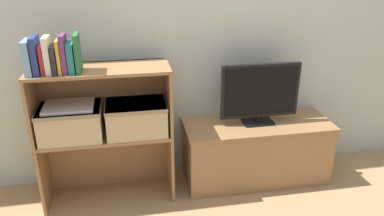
{
  "coord_description": "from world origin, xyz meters",
  "views": [
    {
      "loc": [
        -0.42,
        -2.16,
        1.65
      ],
      "look_at": [
        0.0,
        0.16,
        0.65
      ],
      "focal_mm": 35.0,
      "sensor_mm": 36.0,
      "label": 1
    }
  ],
  "objects_px": {
    "book_teal": "(71,57)",
    "storage_basket_left": "(71,121)",
    "book_ivory": "(48,55)",
    "book_navy": "(36,55)",
    "book_mustard": "(60,56)",
    "book_skyblue": "(28,57)",
    "storage_basket_right": "(136,116)",
    "tv_stand": "(256,151)",
    "laptop": "(69,106)",
    "book_crimson": "(43,59)",
    "book_charcoal": "(55,59)",
    "book_forest": "(78,53)",
    "tv": "(260,93)",
    "book_plum": "(64,54)"
  },
  "relations": [
    {
      "from": "book_forest",
      "to": "book_crimson",
      "type": "bearing_deg",
      "value": 180.0
    },
    {
      "from": "book_forest",
      "to": "book_teal",
      "type": "bearing_deg",
      "value": 180.0
    },
    {
      "from": "tv",
      "to": "storage_basket_left",
      "type": "relative_size",
      "value": 1.43
    },
    {
      "from": "book_navy",
      "to": "tv",
      "type": "bearing_deg",
      "value": 4.09
    },
    {
      "from": "tv",
      "to": "storage_basket_right",
      "type": "bearing_deg",
      "value": -176.22
    },
    {
      "from": "book_teal",
      "to": "storage_basket_right",
      "type": "xyz_separation_m",
      "value": [
        0.36,
        0.04,
        -0.43
      ]
    },
    {
      "from": "book_navy",
      "to": "book_teal",
      "type": "height_order",
      "value": "book_navy"
    },
    {
      "from": "book_navy",
      "to": "book_mustard",
      "type": "xyz_separation_m",
      "value": [
        0.13,
        0.0,
        -0.01
      ]
    },
    {
      "from": "book_teal",
      "to": "book_forest",
      "type": "distance_m",
      "value": 0.05
    },
    {
      "from": "book_mustard",
      "to": "book_forest",
      "type": "distance_m",
      "value": 0.11
    },
    {
      "from": "book_mustard",
      "to": "book_plum",
      "type": "distance_m",
      "value": 0.03
    },
    {
      "from": "tv_stand",
      "to": "book_forest",
      "type": "xyz_separation_m",
      "value": [
        -1.2,
        -0.1,
        0.84
      ]
    },
    {
      "from": "book_teal",
      "to": "storage_basket_right",
      "type": "relative_size",
      "value": 0.45
    },
    {
      "from": "book_forest",
      "to": "tv",
      "type": "bearing_deg",
      "value": 4.89
    },
    {
      "from": "book_skyblue",
      "to": "laptop",
      "type": "relative_size",
      "value": 0.66
    },
    {
      "from": "book_ivory",
      "to": "book_charcoal",
      "type": "distance_m",
      "value": 0.04
    },
    {
      "from": "book_skyblue",
      "to": "storage_basket_right",
      "type": "height_order",
      "value": "book_skyblue"
    },
    {
      "from": "book_mustard",
      "to": "book_plum",
      "type": "height_order",
      "value": "book_plum"
    },
    {
      "from": "book_plum",
      "to": "book_navy",
      "type": "bearing_deg",
      "value": 180.0
    },
    {
      "from": "book_navy",
      "to": "book_mustard",
      "type": "height_order",
      "value": "book_navy"
    },
    {
      "from": "tv",
      "to": "book_teal",
      "type": "bearing_deg",
      "value": -175.26
    },
    {
      "from": "tv_stand",
      "to": "laptop",
      "type": "distance_m",
      "value": 1.39
    },
    {
      "from": "book_plum",
      "to": "storage_basket_right",
      "type": "bearing_deg",
      "value": 6.37
    },
    {
      "from": "tv",
      "to": "book_forest",
      "type": "bearing_deg",
      "value": -175.11
    },
    {
      "from": "book_crimson",
      "to": "storage_basket_left",
      "type": "xyz_separation_m",
      "value": [
        0.1,
        0.04,
        -0.43
      ]
    },
    {
      "from": "book_crimson",
      "to": "book_mustard",
      "type": "xyz_separation_m",
      "value": [
        0.1,
        0.0,
        0.01
      ]
    },
    {
      "from": "tv_stand",
      "to": "laptop",
      "type": "bearing_deg",
      "value": -177.37
    },
    {
      "from": "storage_basket_left",
      "to": "book_charcoal",
      "type": "bearing_deg",
      "value": -128.32
    },
    {
      "from": "book_skyblue",
      "to": "storage_basket_left",
      "type": "height_order",
      "value": "book_skyblue"
    },
    {
      "from": "book_ivory",
      "to": "laptop",
      "type": "relative_size",
      "value": 0.71
    },
    {
      "from": "tv_stand",
      "to": "book_charcoal",
      "type": "relative_size",
      "value": 6.38
    },
    {
      "from": "tv_stand",
      "to": "tv",
      "type": "xyz_separation_m",
      "value": [
        0.0,
        -0.0,
        0.47
      ]
    },
    {
      "from": "book_navy",
      "to": "book_plum",
      "type": "xyz_separation_m",
      "value": [
        0.16,
        0.0,
        0.0
      ]
    },
    {
      "from": "laptop",
      "to": "storage_basket_left",
      "type": "bearing_deg",
      "value": 14.04
    },
    {
      "from": "book_teal",
      "to": "storage_basket_left",
      "type": "distance_m",
      "value": 0.44
    },
    {
      "from": "tv_stand",
      "to": "book_navy",
      "type": "relative_size",
      "value": 4.85
    },
    {
      "from": "book_navy",
      "to": "book_crimson",
      "type": "relative_size",
      "value": 1.29
    },
    {
      "from": "tv",
      "to": "book_crimson",
      "type": "xyz_separation_m",
      "value": [
        -1.41,
        -0.1,
        0.34
      ]
    },
    {
      "from": "tv_stand",
      "to": "book_ivory",
      "type": "distance_m",
      "value": 1.61
    },
    {
      "from": "book_skyblue",
      "to": "book_charcoal",
      "type": "relative_size",
      "value": 1.2
    },
    {
      "from": "book_ivory",
      "to": "storage_basket_left",
      "type": "relative_size",
      "value": 0.55
    },
    {
      "from": "book_crimson",
      "to": "book_charcoal",
      "type": "xyz_separation_m",
      "value": [
        0.07,
        0.0,
        -0.0
      ]
    },
    {
      "from": "book_teal",
      "to": "storage_basket_left",
      "type": "xyz_separation_m",
      "value": [
        -0.06,
        0.04,
        -0.43
      ]
    },
    {
      "from": "book_skyblue",
      "to": "book_teal",
      "type": "relative_size",
      "value": 1.13
    },
    {
      "from": "tv_stand",
      "to": "book_plum",
      "type": "xyz_separation_m",
      "value": [
        -1.28,
        -0.1,
        0.84
      ]
    },
    {
      "from": "book_skyblue",
      "to": "book_mustard",
      "type": "xyz_separation_m",
      "value": [
        0.18,
        0.0,
        -0.0
      ]
    },
    {
      "from": "book_skyblue",
      "to": "book_forest",
      "type": "height_order",
      "value": "book_forest"
    },
    {
      "from": "tv",
      "to": "storage_basket_left",
      "type": "bearing_deg",
      "value": -177.44
    },
    {
      "from": "book_navy",
      "to": "book_ivory",
      "type": "relative_size",
      "value": 1.02
    },
    {
      "from": "book_skyblue",
      "to": "book_crimson",
      "type": "relative_size",
      "value": 1.18
    }
  ]
}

